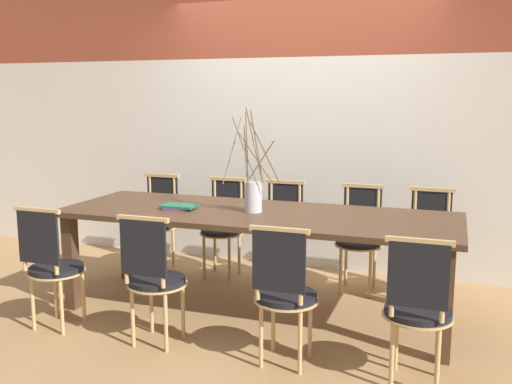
% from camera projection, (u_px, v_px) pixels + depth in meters
% --- Properties ---
extents(ground_plane, '(16.00, 16.00, 0.00)m').
position_uv_depth(ground_plane, '(256.00, 312.00, 4.33)').
color(ground_plane, '#A87F51').
extents(wall_rear, '(12.00, 0.06, 3.20)m').
position_uv_depth(wall_rear, '(302.00, 98.00, 5.26)').
color(wall_rear, silver).
rests_on(wall_rear, ground_plane).
extents(dining_table, '(2.93, 1.00, 0.77)m').
position_uv_depth(dining_table, '(256.00, 223.00, 4.22)').
color(dining_table, '#4C3321').
rests_on(dining_table, ground_plane).
extents(chair_near_leftend, '(0.40, 0.40, 0.89)m').
position_uv_depth(chair_near_leftend, '(52.00, 263.00, 3.95)').
color(chair_near_leftend, black).
rests_on(chair_near_leftend, ground_plane).
extents(chair_near_left, '(0.40, 0.40, 0.89)m').
position_uv_depth(chair_near_left, '(153.00, 275.00, 3.69)').
color(chair_near_left, black).
rests_on(chair_near_left, ground_plane).
extents(chair_near_center, '(0.40, 0.40, 0.89)m').
position_uv_depth(chair_near_center, '(284.00, 290.00, 3.40)').
color(chair_near_center, black).
rests_on(chair_near_center, ground_plane).
extents(chair_near_right, '(0.40, 0.40, 0.89)m').
position_uv_depth(chair_near_right, '(418.00, 306.00, 3.15)').
color(chair_near_right, black).
rests_on(chair_near_right, ground_plane).
extents(chair_far_leftend, '(0.40, 0.40, 0.89)m').
position_uv_depth(chair_far_leftend, '(157.00, 218.00, 5.38)').
color(chair_far_leftend, black).
rests_on(chair_far_leftend, ground_plane).
extents(chair_far_left, '(0.40, 0.40, 0.89)m').
position_uv_depth(chair_far_left, '(224.00, 224.00, 5.16)').
color(chair_far_left, black).
rests_on(chair_far_left, ground_plane).
extents(chair_far_center, '(0.40, 0.40, 0.89)m').
position_uv_depth(chair_far_center, '(281.00, 228.00, 4.98)').
color(chair_far_center, black).
rests_on(chair_far_center, ground_plane).
extents(chair_far_right, '(0.40, 0.40, 0.89)m').
position_uv_depth(chair_far_right, '(360.00, 234.00, 4.75)').
color(chair_far_right, black).
rests_on(chair_far_right, ground_plane).
extents(chair_far_rightend, '(0.40, 0.40, 0.89)m').
position_uv_depth(chair_far_rightend, '(429.00, 240.00, 4.57)').
color(chair_far_rightend, black).
rests_on(chair_far_rightend, ground_plane).
extents(vase_centerpiece, '(0.37, 0.37, 0.77)m').
position_uv_depth(vase_centerpiece, '(253.00, 194.00, 4.19)').
color(vase_centerpiece, silver).
rests_on(vase_centerpiece, dining_table).
extents(book_stack, '(0.26, 0.22, 0.03)m').
position_uv_depth(book_stack, '(179.00, 207.00, 4.32)').
color(book_stack, '#842D8C').
rests_on(book_stack, dining_table).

